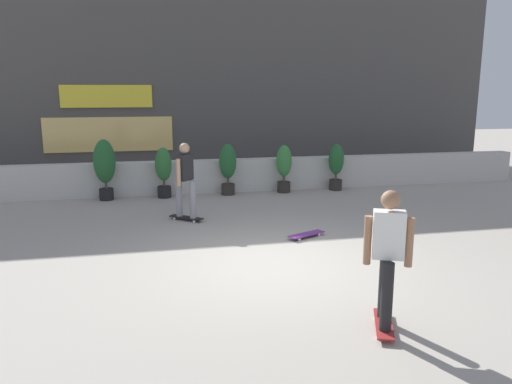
{
  "coord_description": "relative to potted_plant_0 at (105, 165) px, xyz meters",
  "views": [
    {
      "loc": [
        -1.91,
        -7.51,
        2.82
      ],
      "look_at": [
        0.0,
        1.5,
        0.9
      ],
      "focal_mm": 34.72,
      "sensor_mm": 36.0,
      "label": 1
    }
  ],
  "objects": [
    {
      "name": "potted_plant_3",
      "position": [
        4.75,
        0.0,
        -0.19
      ],
      "size": [
        0.42,
        0.42,
        1.32
      ],
      "color": "#2D2823",
      "rests_on": "ground"
    },
    {
      "name": "planter_wall",
      "position": [
        3.1,
        0.45,
        -0.47
      ],
      "size": [
        18.0,
        0.4,
        0.9
      ],
      "primitive_type": "cube",
      "color": "beige",
      "rests_on": "ground"
    },
    {
      "name": "potted_plant_4",
      "position": [
        6.28,
        0.0,
        -0.18
      ],
      "size": [
        0.43,
        0.43,
        1.32
      ],
      "color": "#2D2823",
      "rests_on": "ground"
    },
    {
      "name": "potted_plant_0",
      "position": [
        0.0,
        0.0,
        0.0
      ],
      "size": [
        0.55,
        0.55,
        1.57
      ],
      "color": "black",
      "rests_on": "ground"
    },
    {
      "name": "potted_plant_1",
      "position": [
        1.48,
        -0.0,
        -0.18
      ],
      "size": [
        0.43,
        0.43,
        1.33
      ],
      "color": "black",
      "rests_on": "ground"
    },
    {
      "name": "ground_plane",
      "position": [
        3.1,
        -5.55,
        -0.92
      ],
      "size": [
        48.0,
        48.0,
        0.0
      ],
      "primitive_type": "plane",
      "color": "#A8A093"
    },
    {
      "name": "skater_far_right",
      "position": [
        1.88,
        -2.48,
        0.02
      ],
      "size": [
        0.75,
        0.66,
        1.7
      ],
      "color": "black",
      "rests_on": "ground"
    },
    {
      "name": "potted_plant_2",
      "position": [
        3.19,
        -0.0,
        -0.13
      ],
      "size": [
        0.46,
        0.46,
        1.39
      ],
      "color": "#2D2823",
      "rests_on": "ground"
    },
    {
      "name": "building_backdrop",
      "position": [
        3.1,
        4.45,
        2.33
      ],
      "size": [
        20.0,
        2.08,
        6.5
      ],
      "color": "#4C4947",
      "rests_on": "ground"
    },
    {
      "name": "skateboard_near_camera",
      "position": [
        4.06,
        -4.25,
        -0.86
      ],
      "size": [
        0.81,
        0.52,
        0.08
      ],
      "color": "#72338C",
      "rests_on": "ground"
    },
    {
      "name": "skater_by_wall_left",
      "position": [
        3.83,
        -8.02,
        0.02
      ],
      "size": [
        0.53,
        0.82,
        1.7
      ],
      "color": "maroon",
      "rests_on": "ground"
    }
  ]
}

